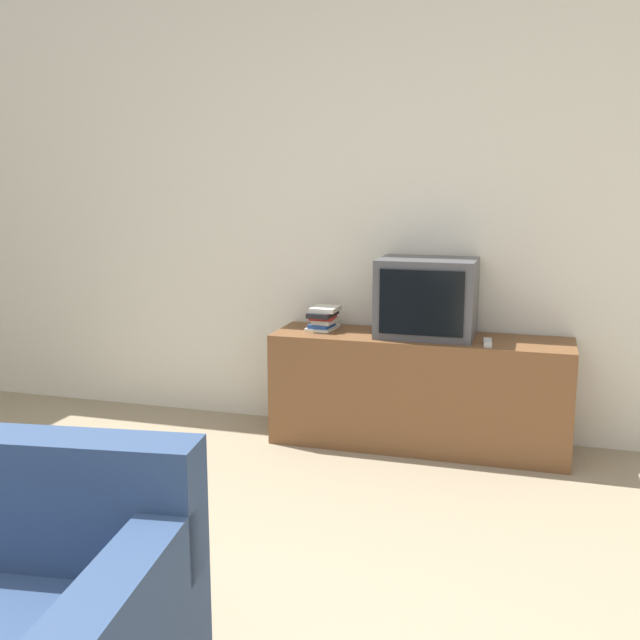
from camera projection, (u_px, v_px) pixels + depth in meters
name	position (u px, v px, depth m)	size (l,w,h in m)	color
wall_back	(342.00, 203.00, 4.25)	(9.00, 0.06, 2.60)	silver
tv_stand	(419.00, 391.00, 4.05)	(1.59, 0.43, 0.61)	brown
television	(427.00, 298.00, 3.97)	(0.51, 0.38, 0.41)	#4C4C51
book_stack	(323.00, 318.00, 4.16)	(0.17, 0.24, 0.13)	silver
remote_on_stand	(488.00, 343.00, 3.78)	(0.05, 0.15, 0.02)	#B7B7B7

